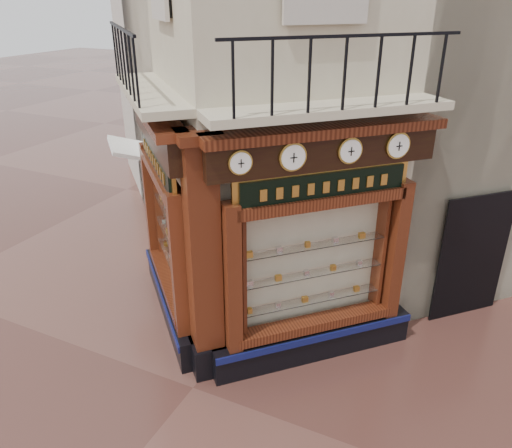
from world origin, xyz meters
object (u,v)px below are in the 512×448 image
Objects in this scene: clock_a at (240,163)px; clock_d at (398,145)px; signboard_left at (157,159)px; corner_pilaster at (204,265)px; clock_c at (350,151)px; signboard_right at (324,186)px; clock_b at (293,157)px; awning at (142,254)px.

clock_a is 2.39m from clock_d.
signboard_left is (-2.08, 1.00, -0.52)m from clock_a.
clock_c is at bearing -11.69° from corner_pilaster.
clock_c is 0.62m from signboard_right.
clock_b is at bearing -168.77° from signboard_right.
clock_a is 0.17× the size of signboard_right.
signboard_left is at bearing 135.00° from signboard_right.
corner_pilaster reaches higher than clock_a.
clock_d is at bearing -5.76° from signboard_right.
signboard_right is at bearing 11.23° from clock_b.
clock_a reaches higher than signboard_left.
clock_b is (1.15, 0.54, 1.67)m from corner_pilaster.
clock_d reaches higher than signboard_left.
clock_b is 0.19× the size of signboard_left.
clock_a is at bearing -175.13° from signboard_right.
awning is (-3.44, 2.73, -1.95)m from corner_pilaster.
signboard_left is at bearing 109.45° from clock_a.
awning is (-5.20, 1.57, -3.62)m from clock_c.
signboard_right is (0.32, 0.47, -0.52)m from clock_b.
clock_b reaches higher than signboard_right.
clock_a is at bearing -180.00° from clock_d.
clock_c is (1.14, 1.14, 0.00)m from clock_a.
clock_b is at bearing -19.69° from corner_pilaster.
clock_d is (1.17, 1.17, -0.00)m from clock_b.
clock_a is at bearing -168.75° from awning.
signboard_right is (2.92, -0.00, -0.00)m from signboard_left.
signboard_right is at bearing -10.25° from corner_pilaster.
clock_c is 0.78m from clock_d.
signboard_left is at bearing 124.74° from clock_b.
clock_a is 0.83× the size of clock_b.
signboard_right is (-0.30, -0.14, -0.52)m from clock_c.
signboard_right is at bearing 160.59° from clock_c.
signboard_left reaches higher than awning.
signboard_left is (-3.78, -0.70, -0.52)m from clock_d.
clock_b is 0.28× the size of awning.
signboard_right is at bearing 4.87° from clock_a.
signboard_left is at bearing 100.25° from corner_pilaster.
signboard_left is at bearing 145.46° from clock_d.
clock_a is 0.23× the size of awning.
signboard_right is (0.84, 1.00, -0.52)m from clock_a.
clock_c is at bearing -132.45° from signboard_left.
signboard_left is 1.04× the size of signboard_right.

